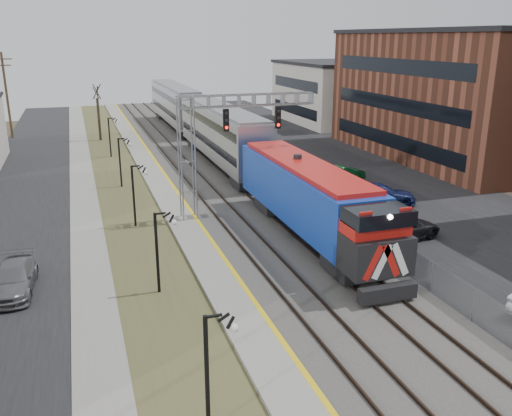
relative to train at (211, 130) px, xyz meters
name	(u,v)px	position (x,y,z in m)	size (l,w,h in m)	color
street_west	(19,206)	(-17.00, -11.26, -2.86)	(7.00, 120.00, 0.04)	black
sidewalk	(84,200)	(-12.50, -11.26, -2.84)	(2.00, 120.00, 0.08)	gray
grass_median	(125,197)	(-9.50, -11.26, -2.85)	(4.00, 120.00, 0.06)	#494C28
platform	(165,192)	(-6.50, -11.26, -2.76)	(2.00, 120.00, 0.24)	gray
ballast_bed	(227,187)	(-1.50, -11.26, -2.78)	(8.00, 120.00, 0.20)	#595651
parking_lot	(360,177)	(10.50, -11.26, -2.86)	(16.00, 120.00, 0.04)	black
platform_edge	(176,190)	(-5.62, -11.26, -2.64)	(0.24, 120.00, 0.01)	gold
track_near	(202,187)	(-3.50, -11.26, -2.61)	(1.58, 120.00, 0.15)	#2D2119
track_far	(245,184)	(0.00, -11.26, -2.61)	(1.58, 120.00, 0.15)	#2D2119
train	(211,130)	(0.00, 0.00, 0.00)	(3.00, 63.05, 5.33)	#163FB6
signal_gantry	(213,136)	(-4.28, -18.27, 2.70)	(9.00, 1.07, 8.15)	gray
lampposts	(156,252)	(-9.50, -27.97, -0.88)	(0.14, 62.14, 4.00)	black
fence	(276,175)	(2.70, -11.26, -2.08)	(0.04, 120.00, 1.60)	gray
bare_trees	(2,159)	(-18.16, -7.35, -0.18)	(12.30, 42.30, 5.95)	#382D23
car_lot_c	(403,228)	(5.47, -25.66, -2.20)	(2.26, 4.89, 1.36)	black
car_lot_d	(380,195)	(7.86, -18.96, -2.14)	(2.08, 5.12, 1.48)	navy
car_lot_e	(303,168)	(5.95, -9.24, -2.20)	(1.62, 4.04, 1.38)	slate
car_lot_f	(342,174)	(8.25, -12.28, -2.22)	(1.41, 4.05, 1.33)	#0B3A1C
car_street_b	(14,280)	(-16.01, -26.04, -2.22)	(1.86, 4.56, 1.32)	slate
car_lot_g	(259,146)	(5.55, 1.44, -2.19)	(1.63, 4.06, 1.38)	#221856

